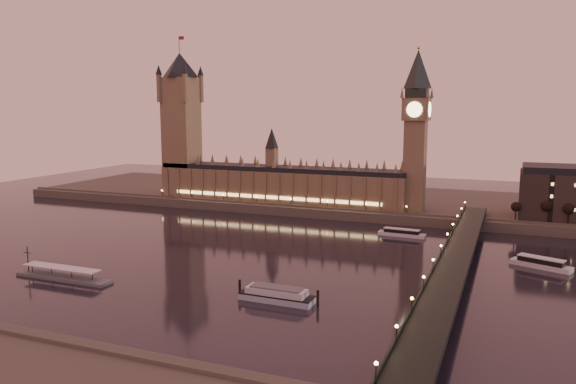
# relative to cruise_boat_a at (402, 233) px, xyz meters

# --- Properties ---
(ground) EXTENTS (700.00, 700.00, 0.00)m
(ground) POSITION_rel_cruise_boat_a_xyz_m (-56.11, -71.11, -1.88)
(ground) COLOR black
(ground) RESTS_ON ground
(far_embankment) EXTENTS (560.00, 130.00, 6.00)m
(far_embankment) POSITION_rel_cruise_boat_a_xyz_m (-26.11, 93.89, 1.12)
(far_embankment) COLOR #423D35
(far_embankment) RESTS_ON ground
(palace_of_westminster) EXTENTS (180.00, 26.62, 52.00)m
(palace_of_westminster) POSITION_rel_cruise_boat_a_xyz_m (-96.24, 49.89, 19.83)
(palace_of_westminster) COLOR brown
(palace_of_westminster) RESTS_ON ground
(victoria_tower) EXTENTS (31.68, 31.68, 118.00)m
(victoria_tower) POSITION_rel_cruise_boat_a_xyz_m (-176.11, 49.89, 63.91)
(victoria_tower) COLOR brown
(victoria_tower) RESTS_ON ground
(big_ben) EXTENTS (17.68, 17.68, 104.00)m
(big_ben) POSITION_rel_cruise_boat_a_xyz_m (-2.12, 49.88, 62.08)
(big_ben) COLOR brown
(big_ben) RESTS_ON ground
(westminster_bridge) EXTENTS (13.20, 260.00, 15.30)m
(westminster_bridge) POSITION_rel_cruise_boat_a_xyz_m (35.50, -71.11, 3.64)
(westminster_bridge) COLOR black
(westminster_bridge) RESTS_ON ground
(bare_tree_0) EXTENTS (5.76, 5.76, 11.72)m
(bare_tree_0) POSITION_rel_cruise_boat_a_xyz_m (61.17, 37.89, 12.86)
(bare_tree_0) COLOR black
(bare_tree_0) RESTS_ON ground
(bare_tree_1) EXTENTS (5.76, 5.76, 11.72)m
(bare_tree_1) POSITION_rel_cruise_boat_a_xyz_m (74.36, 37.89, 12.86)
(bare_tree_1) COLOR black
(bare_tree_1) RESTS_ON ground
(bare_tree_2) EXTENTS (5.76, 5.76, 11.72)m
(bare_tree_2) POSITION_rel_cruise_boat_a_xyz_m (87.56, 37.89, 12.86)
(bare_tree_2) COLOR black
(bare_tree_2) RESTS_ON ground
(cruise_boat_a) EXTENTS (26.89, 7.31, 4.26)m
(cruise_boat_a) POSITION_rel_cruise_boat_a_xyz_m (0.00, 0.00, 0.00)
(cruise_boat_a) COLOR silver
(cruise_boat_a) RESTS_ON ground
(cruise_boat_b) EXTENTS (27.07, 15.99, 4.89)m
(cruise_boat_b) POSITION_rel_cruise_boat_a_xyz_m (70.83, -39.64, 0.28)
(cruise_boat_b) COLOR silver
(cruise_boat_b) RESTS_ON ground
(moored_barge) EXTENTS (33.26, 8.47, 6.10)m
(moored_barge) POSITION_rel_cruise_boat_a_xyz_m (-23.23, -125.82, 0.70)
(moored_barge) COLOR #9BADC5
(moored_barge) RESTS_ON ground
(pontoon_pier) EXTENTS (46.10, 7.68, 12.29)m
(pontoon_pier) POSITION_rel_cruise_boat_a_xyz_m (-118.41, -134.47, -0.55)
(pontoon_pier) COLOR #595B5E
(pontoon_pier) RESTS_ON ground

